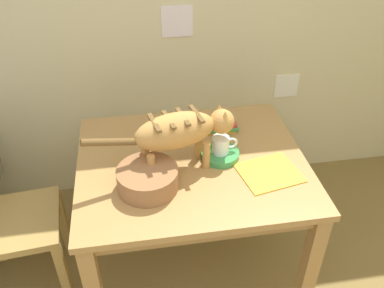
% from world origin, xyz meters
% --- Properties ---
extents(wall_rear, '(4.29, 0.11, 2.50)m').
position_xyz_m(wall_rear, '(-0.00, 2.09, 1.25)').
color(wall_rear, beige).
rests_on(wall_rear, ground_plane).
extents(dining_table, '(1.11, 0.93, 0.74)m').
position_xyz_m(dining_table, '(-0.06, 1.31, 0.64)').
color(dining_table, '#AE8146').
rests_on(dining_table, ground_plane).
extents(cat, '(0.69, 0.24, 0.30)m').
position_xyz_m(cat, '(-0.12, 1.27, 0.94)').
color(cat, '#C58E46').
rests_on(cat, dining_table).
extents(saucer_bowl, '(0.19, 0.19, 0.03)m').
position_xyz_m(saucer_bowl, '(0.08, 1.31, 0.75)').
color(saucer_bowl, '#3C964D').
rests_on(saucer_bowl, dining_table).
extents(coffee_mug, '(0.13, 0.08, 0.09)m').
position_xyz_m(coffee_mug, '(0.09, 1.31, 0.81)').
color(coffee_mug, white).
rests_on(coffee_mug, saucer_bowl).
extents(magazine, '(0.31, 0.28, 0.01)m').
position_xyz_m(magazine, '(0.28, 1.16, 0.74)').
color(magazine, yellow).
rests_on(magazine, dining_table).
extents(book_stack, '(0.17, 0.12, 0.05)m').
position_xyz_m(book_stack, '(0.14, 1.56, 0.76)').
color(book_stack, gold).
rests_on(book_stack, dining_table).
extents(wicker_basket, '(0.27, 0.27, 0.10)m').
position_xyz_m(wicker_basket, '(-0.28, 1.15, 0.79)').
color(wicker_basket, '#97673D').
rests_on(wicker_basket, dining_table).
extents(wooden_chair_near, '(0.46, 0.46, 0.95)m').
position_xyz_m(wooden_chair_near, '(-0.99, 1.31, 0.47)').
color(wooden_chair_near, '#A88643').
rests_on(wooden_chair_near, ground_plane).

